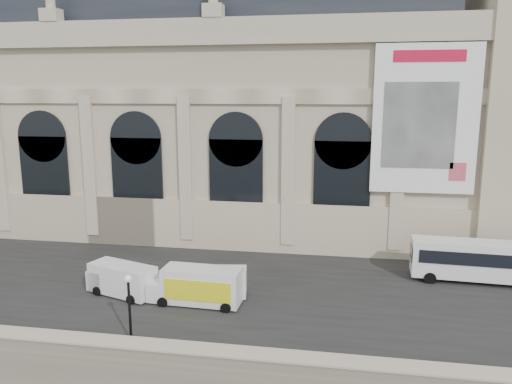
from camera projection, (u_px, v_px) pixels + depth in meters
quay at (212, 239)px, 63.47m from camera, size 160.00×70.00×6.00m
street at (149, 275)px, 42.57m from camera, size 160.00×24.00×0.06m
parapet at (64, 345)px, 29.49m from camera, size 160.00×1.40×1.21m
museum at (150, 107)px, 57.19m from camera, size 69.00×18.70×29.10m
bus_right at (486, 261)px, 40.48m from camera, size 11.78×3.23×3.44m
van_b at (119, 279)px, 38.28m from camera, size 5.87×3.70×2.45m
van_c at (210, 282)px, 37.85m from camera, size 5.30×2.66×2.26m
box_truck at (197, 286)px, 36.53m from camera, size 6.93×2.68×2.76m
lamp_right at (130, 310)px, 30.61m from camera, size 0.45×0.45×4.45m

